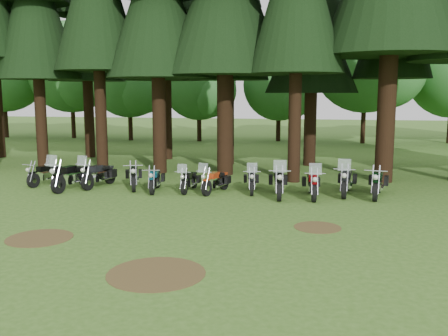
# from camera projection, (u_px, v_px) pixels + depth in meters

# --- Properties ---
(ground) EXTENTS (120.00, 120.00, 0.00)m
(ground) POSITION_uv_depth(u_px,v_px,m) (166.00, 224.00, 15.07)
(ground) COLOR #37631C
(ground) RESTS_ON ground
(pine_back_4) EXTENTS (4.94, 4.94, 13.78)m
(pine_back_4) POSITION_uv_depth(u_px,v_px,m) (313.00, 9.00, 25.96)
(pine_back_4) COLOR black
(pine_back_4) RESTS_ON ground
(decid_0) EXTENTS (8.00, 7.78, 10.00)m
(decid_0) POSITION_uv_depth(u_px,v_px,m) (5.00, 69.00, 42.73)
(decid_0) COLOR black
(decid_0) RESTS_ON ground
(decid_1) EXTENTS (7.91, 7.69, 9.88)m
(decid_1) POSITION_uv_depth(u_px,v_px,m) (73.00, 69.00, 42.12)
(decid_1) COLOR black
(decid_1) RESTS_ON ground
(decid_2) EXTENTS (6.72, 6.53, 8.40)m
(decid_2) POSITION_uv_depth(u_px,v_px,m) (132.00, 79.00, 40.29)
(decid_2) COLOR black
(decid_2) RESTS_ON ground
(decid_3) EXTENTS (6.12, 5.95, 7.65)m
(decid_3) POSITION_uv_depth(u_px,v_px,m) (202.00, 85.00, 39.66)
(decid_3) COLOR black
(decid_3) RESTS_ON ground
(decid_4) EXTENTS (5.93, 5.76, 7.41)m
(decid_4) POSITION_uv_depth(u_px,v_px,m) (282.00, 87.00, 39.70)
(decid_4) COLOR black
(decid_4) RESTS_ON ground
(decid_5) EXTENTS (8.45, 8.21, 10.56)m
(decid_5) POSITION_uv_depth(u_px,v_px,m) (371.00, 61.00, 37.61)
(decid_5) COLOR black
(decid_5) RESTS_ON ground
(dirt_patch_0) EXTENTS (1.80, 1.80, 0.01)m
(dirt_patch_0) POSITION_uv_depth(u_px,v_px,m) (40.00, 238.00, 13.67)
(dirt_patch_0) COLOR #4C3D1E
(dirt_patch_0) RESTS_ON ground
(dirt_patch_1) EXTENTS (1.40, 1.40, 0.01)m
(dirt_patch_1) POSITION_uv_depth(u_px,v_px,m) (317.00, 227.00, 14.74)
(dirt_patch_1) COLOR #4C3D1E
(dirt_patch_1) RESTS_ON ground
(dirt_patch_2) EXTENTS (2.20, 2.20, 0.01)m
(dirt_patch_2) POSITION_uv_depth(u_px,v_px,m) (156.00, 273.00, 11.00)
(dirt_patch_2) COLOR #4C3D1E
(dirt_patch_2) RESTS_ON ground
(motorcycle_0) EXTENTS (0.68, 2.04, 0.85)m
(motorcycle_0) POSITION_uv_depth(u_px,v_px,m) (46.00, 175.00, 21.41)
(motorcycle_0) COLOR black
(motorcycle_0) RESTS_ON ground
(motorcycle_1) EXTENTS (0.75, 2.51, 1.57)m
(motorcycle_1) POSITION_uv_depth(u_px,v_px,m) (72.00, 177.00, 20.33)
(motorcycle_1) COLOR black
(motorcycle_1) RESTS_ON ground
(motorcycle_2) EXTENTS (0.70, 2.33, 1.47)m
(motorcycle_2) POSITION_uv_depth(u_px,v_px,m) (99.00, 175.00, 20.94)
(motorcycle_2) COLOR black
(motorcycle_2) RESTS_ON ground
(motorcycle_3) EXTENTS (0.95, 2.23, 0.95)m
(motorcycle_3) POSITION_uv_depth(u_px,v_px,m) (134.00, 177.00, 20.67)
(motorcycle_3) COLOR black
(motorcycle_3) RESTS_ON ground
(motorcycle_4) EXTENTS (0.49, 2.10, 0.86)m
(motorcycle_4) POSITION_uv_depth(u_px,v_px,m) (155.00, 180.00, 20.06)
(motorcycle_4) COLOR black
(motorcycle_4) RESTS_ON ground
(motorcycle_5) EXTENTS (0.38, 1.98, 1.25)m
(motorcycle_5) POSITION_uv_depth(u_px,v_px,m) (189.00, 181.00, 20.00)
(motorcycle_5) COLOR black
(motorcycle_5) RESTS_ON ground
(motorcycle_6) EXTENTS (0.86, 2.08, 1.32)m
(motorcycle_6) POSITION_uv_depth(u_px,v_px,m) (215.00, 182.00, 19.73)
(motorcycle_6) COLOR black
(motorcycle_6) RESTS_ON ground
(motorcycle_7) EXTENTS (0.57, 2.11, 1.32)m
(motorcycle_7) POSITION_uv_depth(u_px,v_px,m) (251.00, 181.00, 19.86)
(motorcycle_7) COLOR black
(motorcycle_7) RESTS_ON ground
(motorcycle_8) EXTENTS (0.60, 2.50, 1.57)m
(motorcycle_8) POSITION_uv_depth(u_px,v_px,m) (279.00, 183.00, 19.02)
(motorcycle_8) COLOR black
(motorcycle_8) RESTS_ON ground
(motorcycle_9) EXTENTS (0.53, 2.35, 1.48)m
(motorcycle_9) POSITION_uv_depth(u_px,v_px,m) (312.00, 185.00, 18.83)
(motorcycle_9) COLOR black
(motorcycle_9) RESTS_ON ground
(motorcycle_10) EXTENTS (0.63, 2.49, 1.56)m
(motorcycle_10) POSITION_uv_depth(u_px,v_px,m) (346.00, 181.00, 19.36)
(motorcycle_10) COLOR black
(motorcycle_10) RESTS_ON ground
(motorcycle_11) EXTENTS (0.60, 2.45, 1.00)m
(motorcycle_11) POSITION_uv_depth(u_px,v_px,m) (377.00, 184.00, 18.96)
(motorcycle_11) COLOR black
(motorcycle_11) RESTS_ON ground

